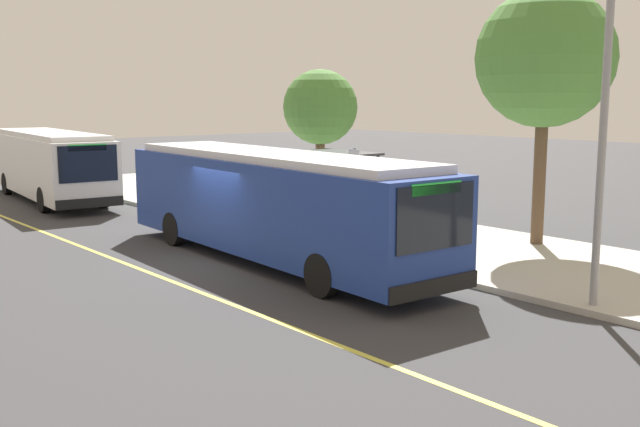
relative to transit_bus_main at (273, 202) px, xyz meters
The scene contains 11 objects.
ground_plane 2.09m from the transit_bus_main, 130.29° to the right, with size 120.00×120.00×0.00m, color #38383A.
sidewalk_curb 5.29m from the transit_bus_main, 99.71° to the left, with size 44.00×6.40×0.15m, color #B7B2A8.
lane_stripe_center 3.69m from the transit_bus_main, 104.91° to the right, with size 36.00×0.14×0.01m, color #E0D64C.
transit_bus_main is the anchor object (origin of this frame).
transit_bus_second 15.75m from the transit_bus_main, behind, with size 11.05×3.63×2.95m.
bus_shelter 5.23m from the transit_bus_main, 119.94° to the left, with size 2.90×1.60×2.48m.
waiting_bench 5.17m from the transit_bus_main, 116.10° to the left, with size 1.60×0.48×0.95m.
route_sign_post 2.74m from the transit_bus_main, 84.12° to the left, with size 0.44×0.08×2.80m.
street_tree_near_shelter 8.70m from the transit_bus_main, 62.72° to the left, with size 3.93×3.93×7.30m.
street_tree_upstreet 9.30m from the transit_bus_main, 131.90° to the left, with size 2.86×2.86×5.30m.
utility_pole 8.57m from the transit_bus_main, 15.22° to the left, with size 0.16×0.16×6.40m, color gray.
Camera 1 is at (16.64, -10.58, 4.37)m, focal length 41.48 mm.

